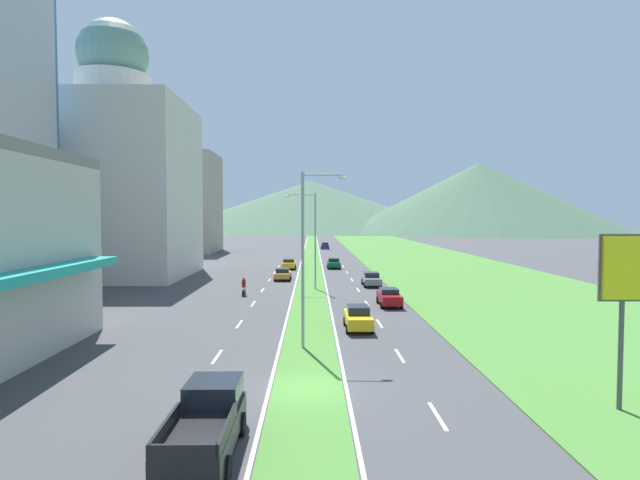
{
  "coord_description": "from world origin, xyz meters",
  "views": [
    {
      "loc": [
        0.21,
        -22.19,
        7.78
      ],
      "look_at": [
        1.13,
        38.03,
        5.0
      ],
      "focal_mm": 28.15,
      "sensor_mm": 36.0,
      "label": 1
    }
  ],
  "objects_px": {
    "car_7": "(289,264)",
    "street_lamp_near": "(307,249)",
    "car_3": "(334,263)",
    "car_6": "(371,279)",
    "car_0": "(358,318)",
    "car_5": "(325,246)",
    "car_4": "(389,297)",
    "pickup_truck_0": "(207,423)",
    "car_2": "(283,274)",
    "motorcycle_rider": "(244,288)",
    "street_lamp_mid": "(312,234)"
  },
  "relations": [
    {
      "from": "car_7",
      "to": "street_lamp_near",
      "type": "bearing_deg",
      "value": -175.95
    },
    {
      "from": "street_lamp_near",
      "to": "car_3",
      "type": "distance_m",
      "value": 46.6
    },
    {
      "from": "car_3",
      "to": "car_6",
      "type": "relative_size",
      "value": 1.0
    },
    {
      "from": "car_0",
      "to": "car_7",
      "type": "bearing_deg",
      "value": -170.62
    },
    {
      "from": "car_0",
      "to": "car_5",
      "type": "distance_m",
      "value": 87.42
    },
    {
      "from": "car_3",
      "to": "car_4",
      "type": "distance_m",
      "value": 32.28
    },
    {
      "from": "pickup_truck_0",
      "to": "car_2",
      "type": "bearing_deg",
      "value": 0.23
    },
    {
      "from": "motorcycle_rider",
      "to": "car_2",
      "type": "bearing_deg",
      "value": -14.02
    },
    {
      "from": "street_lamp_mid",
      "to": "motorcycle_rider",
      "type": "relative_size",
      "value": 5.15
    },
    {
      "from": "car_0",
      "to": "car_5",
      "type": "bearing_deg",
      "value": -179.93
    },
    {
      "from": "car_5",
      "to": "street_lamp_mid",
      "type": "bearing_deg",
      "value": -2.59
    },
    {
      "from": "car_3",
      "to": "car_7",
      "type": "height_order",
      "value": "car_3"
    },
    {
      "from": "car_6",
      "to": "car_2",
      "type": "bearing_deg",
      "value": -118.98
    },
    {
      "from": "car_2",
      "to": "car_4",
      "type": "height_order",
      "value": "car_4"
    },
    {
      "from": "street_lamp_mid",
      "to": "car_0",
      "type": "height_order",
      "value": "street_lamp_mid"
    },
    {
      "from": "car_2",
      "to": "motorcycle_rider",
      "type": "distance_m",
      "value": 12.78
    },
    {
      "from": "car_3",
      "to": "car_5",
      "type": "relative_size",
      "value": 0.9
    },
    {
      "from": "car_5",
      "to": "motorcycle_rider",
      "type": "relative_size",
      "value": 2.3
    },
    {
      "from": "street_lamp_near",
      "to": "car_2",
      "type": "distance_m",
      "value": 32.98
    },
    {
      "from": "street_lamp_mid",
      "to": "street_lamp_near",
      "type": "bearing_deg",
      "value": -90.64
    },
    {
      "from": "car_0",
      "to": "street_lamp_near",
      "type": "bearing_deg",
      "value": -34.77
    },
    {
      "from": "car_4",
      "to": "car_7",
      "type": "xyz_separation_m",
      "value": [
        -10.24,
        31.3,
        -0.01
      ]
    },
    {
      "from": "car_4",
      "to": "pickup_truck_0",
      "type": "height_order",
      "value": "pickup_truck_0"
    },
    {
      "from": "street_lamp_near",
      "to": "car_0",
      "type": "distance_m",
      "value": 7.91
    },
    {
      "from": "car_0",
      "to": "car_5",
      "type": "height_order",
      "value": "car_0"
    },
    {
      "from": "car_0",
      "to": "pickup_truck_0",
      "type": "height_order",
      "value": "pickup_truck_0"
    },
    {
      "from": "car_3",
      "to": "car_7",
      "type": "bearing_deg",
      "value": -83.3
    },
    {
      "from": "pickup_truck_0",
      "to": "car_4",
      "type": "bearing_deg",
      "value": -20.63
    },
    {
      "from": "car_2",
      "to": "car_3",
      "type": "distance_m",
      "value": 15.42
    },
    {
      "from": "car_7",
      "to": "pickup_truck_0",
      "type": "xyz_separation_m",
      "value": [
        0.02,
        -58.45,
        0.21
      ]
    },
    {
      "from": "car_3",
      "to": "car_7",
      "type": "xyz_separation_m",
      "value": [
        -6.74,
        -0.79,
        0.0
      ]
    },
    {
      "from": "pickup_truck_0",
      "to": "street_lamp_mid",
      "type": "bearing_deg",
      "value": -5.31
    },
    {
      "from": "car_4",
      "to": "car_5",
      "type": "relative_size",
      "value": 0.92
    },
    {
      "from": "street_lamp_near",
      "to": "car_4",
      "type": "bearing_deg",
      "value": 63.52
    },
    {
      "from": "car_4",
      "to": "pickup_truck_0",
      "type": "xyz_separation_m",
      "value": [
        -10.22,
        -27.15,
        0.2
      ]
    },
    {
      "from": "car_7",
      "to": "motorcycle_rider",
      "type": "bearing_deg",
      "value": 172.68
    },
    {
      "from": "car_2",
      "to": "car_4",
      "type": "bearing_deg",
      "value": -150.39
    },
    {
      "from": "car_5",
      "to": "car_6",
      "type": "height_order",
      "value": "car_5"
    },
    {
      "from": "car_2",
      "to": "motorcycle_rider",
      "type": "xyz_separation_m",
      "value": [
        -3.1,
        -12.4,
        0.01
      ]
    },
    {
      "from": "car_0",
      "to": "car_7",
      "type": "height_order",
      "value": "car_0"
    },
    {
      "from": "motorcycle_rider",
      "to": "car_7",
      "type": "bearing_deg",
      "value": -7.32
    },
    {
      "from": "car_4",
      "to": "motorcycle_rider",
      "type": "xyz_separation_m",
      "value": [
        -13.5,
        5.9,
        -0.04
      ]
    },
    {
      "from": "car_5",
      "to": "car_7",
      "type": "height_order",
      "value": "car_5"
    },
    {
      "from": "street_lamp_near",
      "to": "car_0",
      "type": "height_order",
      "value": "street_lamp_near"
    },
    {
      "from": "street_lamp_mid",
      "to": "pickup_truck_0",
      "type": "xyz_separation_m",
      "value": [
        -3.47,
        -37.28,
        -4.93
      ]
    },
    {
      "from": "car_0",
      "to": "car_4",
      "type": "bearing_deg",
      "value": 158.65
    },
    {
      "from": "street_lamp_near",
      "to": "car_6",
      "type": "relative_size",
      "value": 2.51
    },
    {
      "from": "car_7",
      "to": "car_6",
      "type": "bearing_deg",
      "value": -151.5
    },
    {
      "from": "car_6",
      "to": "pickup_truck_0",
      "type": "distance_m",
      "value": 41.01
    },
    {
      "from": "car_5",
      "to": "street_lamp_near",
      "type": "bearing_deg",
      "value": -2.08
    }
  ]
}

